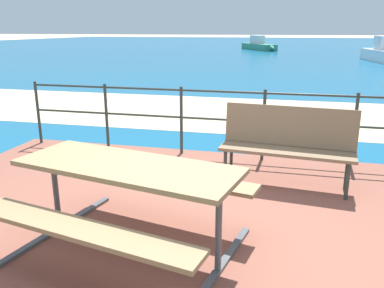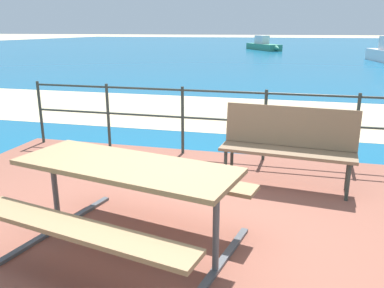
% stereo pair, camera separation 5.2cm
% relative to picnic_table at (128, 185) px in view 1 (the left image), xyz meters
% --- Properties ---
extents(ground_plane, '(240.00, 240.00, 0.00)m').
position_rel_picnic_table_xyz_m(ground_plane, '(0.32, 0.23, -0.64)').
color(ground_plane, tan).
extents(patio_paving, '(6.40, 5.20, 0.06)m').
position_rel_picnic_table_xyz_m(patio_paving, '(0.32, 0.23, -0.61)').
color(patio_paving, brown).
rests_on(patio_paving, ground).
extents(sea_water, '(90.00, 90.00, 0.01)m').
position_rel_picnic_table_xyz_m(sea_water, '(0.32, 40.23, -0.63)').
color(sea_water, '#145B84').
rests_on(sea_water, ground).
extents(beach_strip, '(54.03, 4.23, 0.01)m').
position_rel_picnic_table_xyz_m(beach_strip, '(0.32, 5.99, -0.63)').
color(beach_strip, tan).
rests_on(beach_strip, ground).
extents(picnic_table, '(2.06, 1.74, 0.76)m').
position_rel_picnic_table_xyz_m(picnic_table, '(0.00, 0.00, 0.00)').
color(picnic_table, '#8C704C').
rests_on(picnic_table, patio_paving).
extents(park_bench, '(1.54, 0.56, 0.92)m').
position_rel_picnic_table_xyz_m(park_bench, '(1.24, 1.78, -0.03)').
color(park_bench, '#7A6047').
rests_on(park_bench, patio_paving).
extents(railing_fence, '(5.94, 0.04, 0.99)m').
position_rel_picnic_table_xyz_m(railing_fence, '(0.32, 2.65, 0.04)').
color(railing_fence, '#2D3833').
rests_on(railing_fence, patio_paving).
extents(boat_far, '(3.48, 5.20, 1.25)m').
position_rel_picnic_table_xyz_m(boat_far, '(-1.53, 33.61, -0.23)').
color(boat_far, '#338466').
rests_on(boat_far, sea_water).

